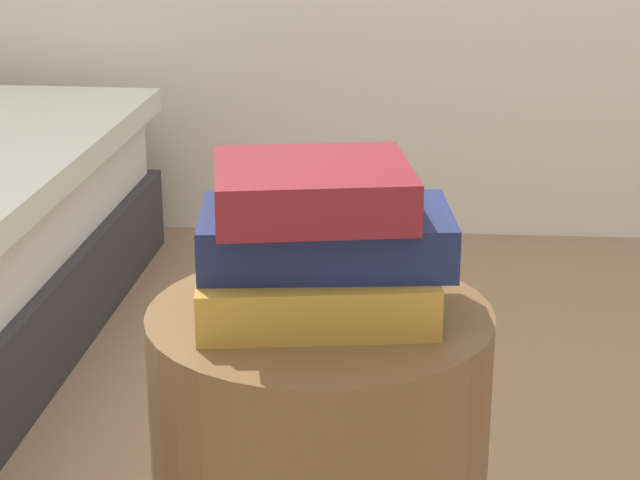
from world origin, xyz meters
TOP-DOWN VIEW (x-y plane):
  - book_ochre at (-0.01, -0.00)m, footprint 0.30×0.23m
  - book_navy at (0.01, 0.01)m, footprint 0.31×0.20m
  - book_maroon at (-0.01, -0.00)m, footprint 0.25×0.23m

SIDE VIEW (x-z plane):
  - book_ochre at x=-0.01m, z-range 0.56..0.62m
  - book_navy at x=0.01m, z-range 0.62..0.68m
  - book_maroon at x=-0.01m, z-range 0.68..0.74m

